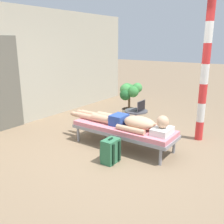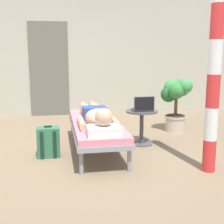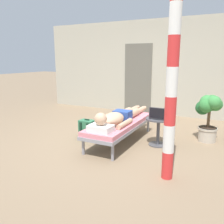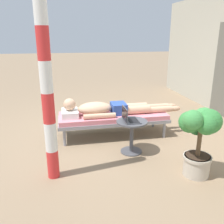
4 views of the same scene
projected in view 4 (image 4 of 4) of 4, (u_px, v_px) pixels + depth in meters
name	position (u px, v px, depth m)	size (l,w,h in m)	color
ground_plane	(103.00, 131.00, 4.76)	(40.00, 40.00, 0.00)	#8C7256
lounge_chair	(113.00, 117.00, 4.47)	(0.66, 1.97, 0.42)	gray
person_reclining	(108.00, 109.00, 4.40)	(0.53, 2.17, 0.32)	white
side_table	(132.00, 131.00, 3.82)	(0.48, 0.48, 0.52)	#4C4C51
laptop	(129.00, 118.00, 3.75)	(0.31, 0.24, 0.23)	#4C4C51
backpack	(99.00, 115.00, 5.10)	(0.30, 0.26, 0.42)	#33724C
potted_plant	(200.00, 132.00, 3.12)	(0.50, 0.54, 0.94)	#BFB29E
porch_post	(46.00, 77.00, 2.86)	(0.15, 0.15, 2.64)	red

